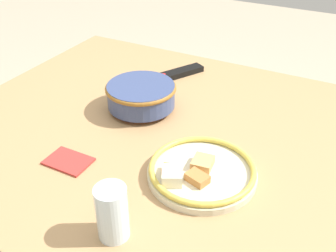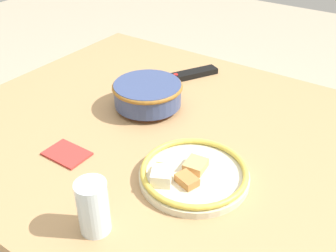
{
  "view_description": "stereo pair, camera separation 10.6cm",
  "coord_description": "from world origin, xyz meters",
  "px_view_note": "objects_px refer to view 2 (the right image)",
  "views": [
    {
      "loc": [
        0.42,
        -0.82,
        1.38
      ],
      "look_at": [
        0.0,
        -0.04,
        0.8
      ],
      "focal_mm": 42.0,
      "sensor_mm": 36.0,
      "label": 1
    },
    {
      "loc": [
        0.51,
        -0.77,
        1.38
      ],
      "look_at": [
        0.0,
        -0.04,
        0.8
      ],
      "focal_mm": 42.0,
      "sensor_mm": 36.0,
      "label": 2
    }
  ],
  "objects_px": {
    "noodle_bowl": "(148,94)",
    "tv_remote": "(192,74)",
    "drinking_glass": "(93,207)",
    "food_plate": "(193,174)"
  },
  "relations": [
    {
      "from": "noodle_bowl",
      "to": "food_plate",
      "type": "xyz_separation_m",
      "value": [
        0.29,
        -0.21,
        -0.03
      ]
    },
    {
      "from": "noodle_bowl",
      "to": "drinking_glass",
      "type": "bearing_deg",
      "value": -65.53
    },
    {
      "from": "noodle_bowl",
      "to": "tv_remote",
      "type": "xyz_separation_m",
      "value": [
        -0.0,
        0.27,
        -0.04
      ]
    },
    {
      "from": "food_plate",
      "to": "drinking_glass",
      "type": "distance_m",
      "value": 0.26
    },
    {
      "from": "food_plate",
      "to": "drinking_glass",
      "type": "relative_size",
      "value": 2.17
    },
    {
      "from": "noodle_bowl",
      "to": "drinking_glass",
      "type": "height_order",
      "value": "drinking_glass"
    },
    {
      "from": "food_plate",
      "to": "tv_remote",
      "type": "height_order",
      "value": "food_plate"
    },
    {
      "from": "noodle_bowl",
      "to": "food_plate",
      "type": "distance_m",
      "value": 0.36
    },
    {
      "from": "food_plate",
      "to": "tv_remote",
      "type": "relative_size",
      "value": 1.41
    },
    {
      "from": "drinking_glass",
      "to": "tv_remote",
      "type": "bearing_deg",
      "value": 106.18
    }
  ]
}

